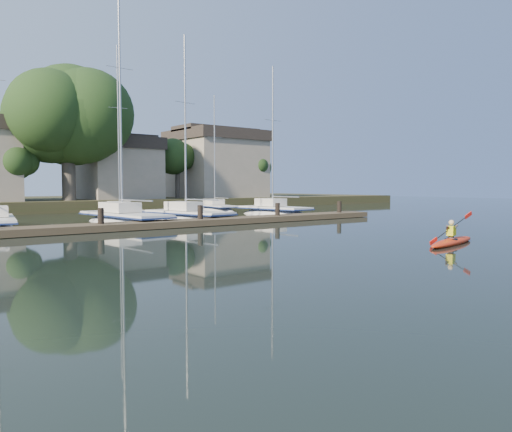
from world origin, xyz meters
TOP-DOWN VIEW (x-y plane):
  - ground at (0.00, 0.00)m, footprint 160.00×160.00m
  - kayak at (5.91, -0.40)m, footprint 4.38×1.49m
  - dock at (0.00, 14.00)m, footprint 34.00×2.00m
  - sailboat_2 at (-0.03, 17.98)m, footprint 3.03×10.05m
  - sailboat_3 at (4.49, 17.97)m, footprint 3.65×8.76m
  - sailboat_4 at (13.11, 19.20)m, footprint 2.87×7.89m
  - sailboat_6 at (3.29, 26.47)m, footprint 3.38×9.32m
  - sailboat_7 at (12.95, 27.46)m, footprint 2.87×7.53m
  - shore at (1.61, 40.29)m, footprint 90.00×25.25m

SIDE VIEW (x-z plane):
  - sailboat_4 at x=13.11m, z-range -6.80..6.37m
  - sailboat_2 at x=-0.03m, z-range -8.40..7.99m
  - sailboat_3 at x=4.49m, z-range -7.06..6.65m
  - sailboat_7 at x=12.95m, z-range -6.09..5.74m
  - sailboat_6 at x=3.29m, z-range -7.42..7.09m
  - ground at x=0.00m, z-range 0.00..0.00m
  - kayak at x=5.91m, z-range -0.53..0.87m
  - dock at x=0.00m, z-range -0.70..1.10m
  - shore at x=1.61m, z-range -3.15..9.60m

